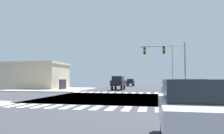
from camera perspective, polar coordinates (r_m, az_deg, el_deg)
ground at (r=20.58m, az=0.60°, el=-8.70°), size 90.00×90.00×0.05m
sidewalk_corner_ne at (r=33.41m, az=27.57°, el=-6.10°), size 12.00×12.00×0.14m
sidewalk_corner_nw at (r=36.35m, az=-16.20°, el=-6.09°), size 12.00×12.00×0.14m
crosswalk_near at (r=13.61m, az=-6.51°, el=-11.31°), size 13.50×2.00×0.01m
crosswalk_far at (r=27.79m, az=3.01°, el=-7.24°), size 13.50×2.00×0.01m
traffic_signal_mast at (r=27.72m, az=15.27°, el=3.01°), size 6.00×0.55×6.67m
street_lamp at (r=41.59m, az=16.39°, el=1.20°), size 1.78×0.32×8.59m
bank_building at (r=40.77m, az=-21.39°, el=-2.33°), size 13.34×7.56×4.90m
sedan_nearside_1 at (r=16.85m, az=21.18°, el=-5.77°), size 4.30×1.80×1.88m
sedan_farside_2 at (r=52.84m, az=5.25°, el=-4.18°), size 1.80×4.30×1.88m
sedan_crossing_3 at (r=5.90m, az=22.28°, el=-10.68°), size 1.80×4.30×1.88m
suv_leading_1 at (r=34.64m, az=1.81°, el=-4.17°), size 1.96×4.60×2.34m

